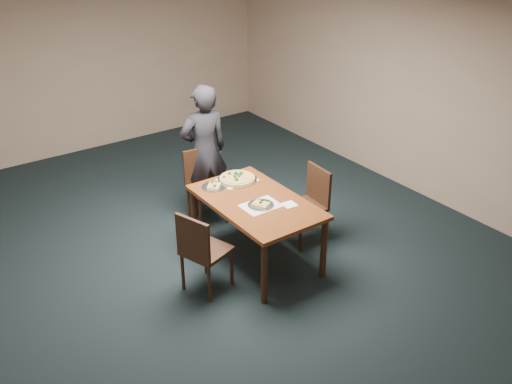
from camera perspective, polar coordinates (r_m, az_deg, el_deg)
ground at (r=6.56m, az=-2.47°, el=-6.50°), size 8.00×8.00×0.00m
room_shell at (r=5.77m, az=-2.82°, el=7.97°), size 8.00×8.00×8.00m
dining_table at (r=6.19m, az=0.00°, el=-1.58°), size 0.90×1.50×0.75m
chair_far at (r=7.12m, az=-5.25°, el=1.12°), size 0.46×0.46×0.91m
chair_left at (r=5.78m, az=-5.51°, el=-5.64°), size 0.53×0.53×0.91m
chair_right at (r=6.67m, az=5.45°, el=-0.82°), size 0.45×0.45×0.91m
diner at (r=7.15m, az=-5.21°, el=4.15°), size 0.66×0.48×1.69m
placemat_main at (r=6.59m, az=-1.88°, el=1.23°), size 0.42×0.32×0.00m
placemat_near at (r=6.04m, az=0.48°, el=-1.36°), size 0.40×0.30×0.00m
pizza_pan at (r=6.58m, az=-1.90°, el=1.40°), size 0.45×0.45×0.08m
slice_plate_near at (r=6.03m, az=0.48°, el=-1.25°), size 0.28×0.28×0.06m
slice_plate_far at (r=6.43m, az=-4.23°, el=0.58°), size 0.28×0.28×0.06m
napkin at (r=6.06m, az=3.37°, el=-1.27°), size 0.15×0.15×0.01m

